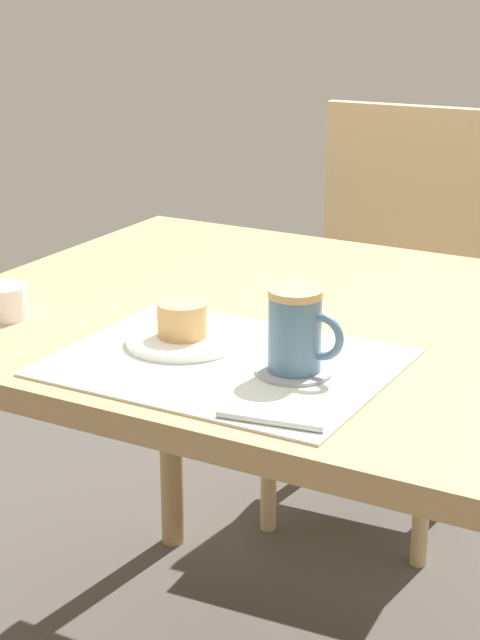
{
  "coord_description": "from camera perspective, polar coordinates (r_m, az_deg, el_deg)",
  "views": [
    {
      "loc": [
        0.68,
        -1.38,
        1.24
      ],
      "look_at": [
        0.02,
        -0.2,
        0.78
      ],
      "focal_mm": 60.0,
      "sensor_mm": 36.0,
      "label": 1
    }
  ],
  "objects": [
    {
      "name": "coffee_coaster",
      "position": [
        1.38,
        2.9,
        -2.74
      ],
      "size": [
        0.1,
        0.1,
        0.0
      ],
      "primitive_type": "cylinder",
      "color": "#99999E",
      "rests_on": "placemat"
    },
    {
      "name": "teaspoon",
      "position": [
        1.23,
        1.59,
        -5.42
      ],
      "size": [
        0.13,
        0.03,
        0.01
      ],
      "primitive_type": "cylinder",
      "rotation": [
        0.0,
        1.57,
        0.16
      ],
      "color": "silver",
      "rests_on": "placemat"
    },
    {
      "name": "pastry_plate",
      "position": [
        1.48,
        -3.07,
        -1.06
      ],
      "size": [
        0.16,
        0.16,
        0.01
      ],
      "primitive_type": "cylinder",
      "color": "white",
      "rests_on": "placemat"
    },
    {
      "name": "placemat",
      "position": [
        1.42,
        -0.79,
        -2.29
      ],
      "size": [
        0.43,
        0.34,
        0.0
      ],
      "primitive_type": "cube",
      "color": "silver",
      "rests_on": "dining_table"
    },
    {
      "name": "sugar_bowl",
      "position": [
        1.63,
        -12.47,
        0.96
      ],
      "size": [
        0.07,
        0.07,
        0.05
      ],
      "primitive_type": "cylinder",
      "color": "white",
      "rests_on": "dining_table"
    },
    {
      "name": "coffee_mug",
      "position": [
        1.36,
        3.05,
        -0.55
      ],
      "size": [
        0.1,
        0.07,
        0.11
      ],
      "color": "slate",
      "rests_on": "coffee_coaster"
    },
    {
      "name": "pastry",
      "position": [
        1.47,
        -3.09,
        0.04
      ],
      "size": [
        0.07,
        0.07,
        0.05
      ],
      "primitive_type": "cylinder",
      "color": "#E0A860",
      "rests_on": "pastry_plate"
    },
    {
      "name": "dining_table",
      "position": [
        1.65,
        2.63,
        -2.26
      ],
      "size": [
        1.05,
        0.88,
        0.73
      ],
      "color": "tan",
      "rests_on": "ground_plane"
    },
    {
      "name": "wooden_chair",
      "position": [
        2.46,
        7.81,
        1.19
      ],
      "size": [
        0.45,
        0.45,
        0.93
      ],
      "rotation": [
        0.0,
        0.0,
        3.21
      ],
      "color": "#D1B27F",
      "rests_on": "ground_plane"
    }
  ]
}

